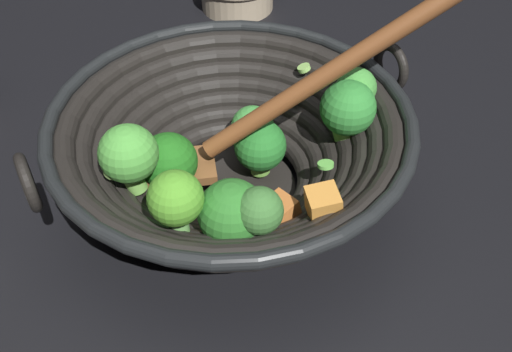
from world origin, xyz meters
The scene contains 2 objects.
ground_plane centered at (0.00, 0.00, 0.00)m, with size 4.00×4.00×0.00m, color black.
wok centered at (0.00, 0.00, 0.07)m, with size 0.36×0.41×0.24m.
Camera 1 is at (-0.38, 0.20, 0.45)m, focal length 40.16 mm.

